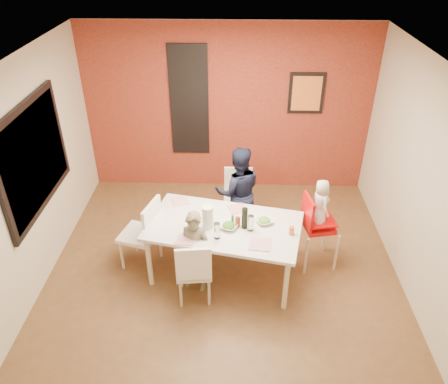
{
  "coord_description": "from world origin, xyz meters",
  "views": [
    {
      "loc": [
        0.14,
        -4.25,
        3.92
      ],
      "look_at": [
        0.0,
        0.3,
        1.05
      ],
      "focal_mm": 35.0,
      "sensor_mm": 36.0,
      "label": 1
    }
  ],
  "objects_px": {
    "high_chair": "(315,224)",
    "wine_bottle": "(245,218)",
    "child_far": "(238,192)",
    "dining_table": "(224,229)",
    "toddler": "(320,203)",
    "child_near": "(195,252)",
    "chair_far": "(238,194)",
    "chair_left": "(145,231)",
    "paper_towel_roll": "(208,217)",
    "chair_near": "(194,269)"
  },
  "relations": [
    {
      "from": "dining_table",
      "to": "chair_near",
      "type": "relative_size",
      "value": 2.29
    },
    {
      "from": "dining_table",
      "to": "chair_far",
      "type": "height_order",
      "value": "chair_far"
    },
    {
      "from": "chair_near",
      "to": "child_far",
      "type": "bearing_deg",
      "value": -116.08
    },
    {
      "from": "chair_near",
      "to": "high_chair",
      "type": "distance_m",
      "value": 1.67
    },
    {
      "from": "child_near",
      "to": "high_chair",
      "type": "bearing_deg",
      "value": 33.83
    },
    {
      "from": "chair_far",
      "to": "child_near",
      "type": "distance_m",
      "value": 1.47
    },
    {
      "from": "dining_table",
      "to": "paper_towel_roll",
      "type": "relative_size",
      "value": 6.84
    },
    {
      "from": "child_near",
      "to": "chair_far",
      "type": "bearing_deg",
      "value": 84.92
    },
    {
      "from": "high_chair",
      "to": "child_near",
      "type": "relative_size",
      "value": 0.95
    },
    {
      "from": "high_chair",
      "to": "child_near",
      "type": "height_order",
      "value": "child_near"
    },
    {
      "from": "wine_bottle",
      "to": "paper_towel_roll",
      "type": "distance_m",
      "value": 0.44
    },
    {
      "from": "high_chair",
      "to": "child_far",
      "type": "xyz_separation_m",
      "value": [
        -0.98,
        0.64,
        0.06
      ]
    },
    {
      "from": "child_far",
      "to": "dining_table",
      "type": "bearing_deg",
      "value": 71.78
    },
    {
      "from": "chair_far",
      "to": "toddler",
      "type": "xyz_separation_m",
      "value": [
        1.01,
        -0.87,
        0.44
      ]
    },
    {
      "from": "dining_table",
      "to": "child_near",
      "type": "bearing_deg",
      "value": -142.37
    },
    {
      "from": "child_near",
      "to": "wine_bottle",
      "type": "distance_m",
      "value": 0.72
    },
    {
      "from": "child_near",
      "to": "toddler",
      "type": "height_order",
      "value": "toddler"
    },
    {
      "from": "child_far",
      "to": "chair_near",
      "type": "bearing_deg",
      "value": 62.77
    },
    {
      "from": "chair_far",
      "to": "child_near",
      "type": "relative_size",
      "value": 0.8
    },
    {
      "from": "chair_far",
      "to": "wine_bottle",
      "type": "height_order",
      "value": "wine_bottle"
    },
    {
      "from": "chair_far",
      "to": "child_near",
      "type": "xyz_separation_m",
      "value": [
        -0.51,
        -1.38,
        0.06
      ]
    },
    {
      "from": "chair_left",
      "to": "chair_near",
      "type": "bearing_deg",
      "value": 62.88
    },
    {
      "from": "dining_table",
      "to": "wine_bottle",
      "type": "bearing_deg",
      "value": -10.74
    },
    {
      "from": "high_chair",
      "to": "wine_bottle",
      "type": "xyz_separation_m",
      "value": [
        -0.91,
        -0.29,
        0.28
      ]
    },
    {
      "from": "child_far",
      "to": "wine_bottle",
      "type": "distance_m",
      "value": 0.95
    },
    {
      "from": "dining_table",
      "to": "chair_left",
      "type": "relative_size",
      "value": 2.04
    },
    {
      "from": "chair_left",
      "to": "child_far",
      "type": "distance_m",
      "value": 1.4
    },
    {
      "from": "chair_left",
      "to": "wine_bottle",
      "type": "distance_m",
      "value": 1.32
    },
    {
      "from": "child_far",
      "to": "chair_left",
      "type": "bearing_deg",
      "value": 25.01
    },
    {
      "from": "wine_bottle",
      "to": "paper_towel_roll",
      "type": "height_order",
      "value": "paper_towel_roll"
    },
    {
      "from": "dining_table",
      "to": "wine_bottle",
      "type": "xyz_separation_m",
      "value": [
        0.25,
        -0.05,
        0.2
      ]
    },
    {
      "from": "high_chair",
      "to": "child_near",
      "type": "xyz_separation_m",
      "value": [
        -1.49,
        -0.5,
        -0.08
      ]
    },
    {
      "from": "child_far",
      "to": "paper_towel_roll",
      "type": "bearing_deg",
      "value": 61.52
    },
    {
      "from": "chair_left",
      "to": "paper_towel_roll",
      "type": "height_order",
      "value": "paper_towel_roll"
    },
    {
      "from": "toddler",
      "to": "wine_bottle",
      "type": "xyz_separation_m",
      "value": [
        -0.94,
        -0.3,
        -0.03
      ]
    },
    {
      "from": "chair_near",
      "to": "chair_left",
      "type": "xyz_separation_m",
      "value": [
        -0.68,
        0.64,
        0.06
      ]
    },
    {
      "from": "child_near",
      "to": "toddler",
      "type": "distance_m",
      "value": 1.65
    },
    {
      "from": "chair_left",
      "to": "wine_bottle",
      "type": "relative_size",
      "value": 3.6
    },
    {
      "from": "chair_far",
      "to": "child_far",
      "type": "bearing_deg",
      "value": -90.03
    },
    {
      "from": "child_far",
      "to": "high_chair",
      "type": "bearing_deg",
      "value": 139.79
    },
    {
      "from": "dining_table",
      "to": "toddler",
      "type": "bearing_deg",
      "value": 11.92
    },
    {
      "from": "high_chair",
      "to": "child_far",
      "type": "distance_m",
      "value": 1.17
    },
    {
      "from": "high_chair",
      "to": "dining_table",
      "type": "bearing_deg",
      "value": 90.96
    },
    {
      "from": "dining_table",
      "to": "chair_far",
      "type": "relative_size",
      "value": 2.28
    },
    {
      "from": "chair_left",
      "to": "high_chair",
      "type": "relative_size",
      "value": 0.95
    },
    {
      "from": "high_chair",
      "to": "wine_bottle",
      "type": "height_order",
      "value": "wine_bottle"
    },
    {
      "from": "chair_far",
      "to": "child_near",
      "type": "height_order",
      "value": "child_near"
    },
    {
      "from": "high_chair",
      "to": "wine_bottle",
      "type": "relative_size",
      "value": 3.8
    },
    {
      "from": "dining_table",
      "to": "high_chair",
      "type": "distance_m",
      "value": 1.18
    },
    {
      "from": "dining_table",
      "to": "chair_left",
      "type": "distance_m",
      "value": 1.03
    }
  ]
}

